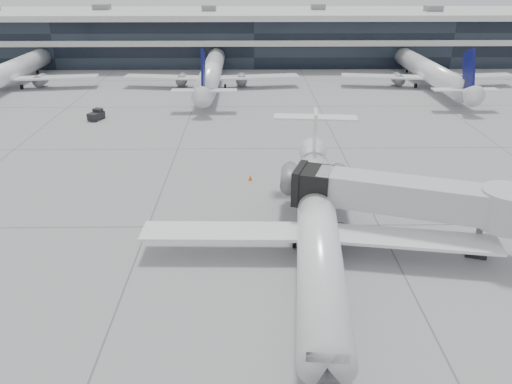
{
  "coord_description": "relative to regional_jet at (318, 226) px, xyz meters",
  "views": [
    {
      "loc": [
        -1.25,
        -37.99,
        20.55
      ],
      "look_at": [
        -0.65,
        1.4,
        2.6
      ],
      "focal_mm": 35.0,
      "sensor_mm": 36.0,
      "label": 1
    }
  ],
  "objects": [
    {
      "name": "traffic_cone",
      "position": [
        -5.02,
        15.13,
        -2.38
      ],
      "size": [
        0.49,
        0.49,
        0.6
      ],
      "rotation": [
        0.0,
        0.0,
        -0.23
      ],
      "color": "orange",
      "rests_on": "ground"
    },
    {
      "name": "far_tug",
      "position": [
        -27.33,
        38.05,
        -1.98
      ],
      "size": [
        2.23,
        2.77,
        1.54
      ],
      "rotation": [
        0.0,
        0.0,
        -0.38
      ],
      "color": "black",
      "rests_on": "ground"
    },
    {
      "name": "bg_jet_right",
      "position": [
        28.11,
        60.02,
        -2.67
      ],
      "size": [
        32.0,
        40.0,
        9.6
      ],
      "primitive_type": null,
      "color": "white",
      "rests_on": "ground"
    },
    {
      "name": "regional_jet",
      "position": [
        0.0,
        0.0,
        0.0
      ],
      "size": [
        27.1,
        33.85,
        7.81
      ],
      "rotation": [
        0.0,
        0.0,
        -0.09
      ],
      "color": "white",
      "rests_on": "ground"
    },
    {
      "name": "bg_jet_center",
      "position": [
        -11.89,
        60.02,
        -2.67
      ],
      "size": [
        32.0,
        40.0,
        9.6
      ],
      "primitive_type": null,
      "color": "white",
      "rests_on": "ground"
    },
    {
      "name": "terminal",
      "position": [
        -3.89,
        87.02,
        2.33
      ],
      "size": [
        170.0,
        22.0,
        10.0
      ],
      "primitive_type": "cube",
      "color": "black",
      "rests_on": "ground"
    },
    {
      "name": "bg_jet_left",
      "position": [
        -48.89,
        60.02,
        -2.67
      ],
      "size": [
        32.0,
        40.0,
        9.6
      ],
      "primitive_type": null,
      "color": "white",
      "rests_on": "ground"
    },
    {
      "name": "ground",
      "position": [
        -3.89,
        5.02,
        -2.67
      ],
      "size": [
        220.0,
        220.0,
        0.0
      ],
      "primitive_type": "plane",
      "color": "gray",
      "rests_on": "ground"
    },
    {
      "name": "jet_bridge",
      "position": [
        7.91,
        1.78,
        1.45
      ],
      "size": [
        17.19,
        8.53,
        5.65
      ],
      "rotation": [
        0.0,
        0.0,
        -0.33
      ],
      "color": "silver",
      "rests_on": "ground"
    }
  ]
}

